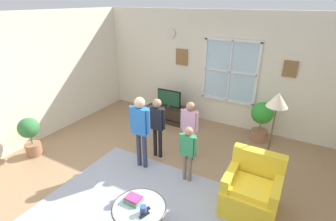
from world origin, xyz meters
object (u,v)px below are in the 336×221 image
(television, at_px, (169,98))
(coffee_table, at_px, (139,209))
(person_green_shirt, at_px, (188,148))
(remote_near_books, at_px, (145,210))
(person_black_shirt, at_px, (157,122))
(potted_plant_corner, at_px, (30,134))
(armchair, at_px, (252,191))
(person_pink_shirt, at_px, (190,125))
(person_blue_shirt, at_px, (141,125))
(book_stack, at_px, (134,199))
(cup, at_px, (143,210))
(tv_stand, at_px, (169,114))
(potted_plant_by_window, at_px, (261,118))
(remote_near_cup, at_px, (144,215))
(floor_lamp, at_px, (276,110))

(television, relative_size, coffee_table, 0.87)
(person_green_shirt, bearing_deg, remote_near_books, -89.98)
(person_green_shirt, relative_size, person_black_shirt, 0.84)
(person_green_shirt, relative_size, potted_plant_corner, 1.28)
(person_green_shirt, height_order, potted_plant_corner, person_green_shirt)
(television, distance_m, armchair, 3.26)
(armchair, bearing_deg, person_pink_shirt, 152.06)
(armchair, xyz_separation_m, person_blue_shirt, (-2.01, 0.07, 0.55))
(book_stack, distance_m, person_black_shirt, 1.73)
(television, xyz_separation_m, remote_near_books, (1.43, -3.18, -0.21))
(television, relative_size, person_pink_shirt, 0.53)
(person_pink_shirt, bearing_deg, coffee_table, -85.52)
(remote_near_books, distance_m, person_black_shirt, 1.88)
(television, height_order, armchair, armchair)
(coffee_table, distance_m, cup, 0.14)
(tv_stand, distance_m, book_stack, 3.35)
(television, xyz_separation_m, coffee_table, (1.32, -3.17, -0.24))
(cup, relative_size, remote_near_books, 0.77)
(remote_near_books, xyz_separation_m, potted_plant_by_window, (0.80, 3.29, 0.13))
(television, distance_m, cup, 3.53)
(coffee_table, xyz_separation_m, person_black_shirt, (-0.72, 1.64, 0.39))
(armchair, distance_m, potted_plant_by_window, 2.17)
(tv_stand, bearing_deg, potted_plant_corner, -120.72)
(cup, bearing_deg, potted_plant_by_window, 76.45)
(armchair, distance_m, remote_near_books, 1.60)
(remote_near_cup, height_order, person_pink_shirt, person_pink_shirt)
(remote_near_cup, relative_size, potted_plant_by_window, 0.15)
(armchair, height_order, potted_plant_by_window, potted_plant_by_window)
(tv_stand, distance_m, person_pink_shirt, 1.85)
(tv_stand, relative_size, armchair, 1.25)
(tv_stand, relative_size, person_black_shirt, 0.88)
(potted_plant_by_window, height_order, floor_lamp, floor_lamp)
(armchair, relative_size, person_blue_shirt, 0.62)
(book_stack, relative_size, person_blue_shirt, 0.16)
(person_blue_shirt, bearing_deg, remote_near_books, -53.28)
(book_stack, bearing_deg, person_pink_shirt, 90.70)
(television, height_order, person_green_shirt, person_green_shirt)
(coffee_table, height_order, person_black_shirt, person_black_shirt)
(tv_stand, bearing_deg, person_pink_shirt, -48.14)
(book_stack, xyz_separation_m, person_pink_shirt, (-0.02, 1.81, 0.32))
(potted_plant_by_window, bearing_deg, remote_near_cup, -102.86)
(armchair, distance_m, person_green_shirt, 1.16)
(book_stack, height_order, person_green_shirt, person_green_shirt)
(cup, relative_size, person_black_shirt, 0.09)
(tv_stand, relative_size, coffee_table, 1.49)
(remote_near_books, bearing_deg, coffee_table, 173.89)
(person_green_shirt, xyz_separation_m, person_pink_shirt, (-0.25, 0.60, 0.11))
(armchair, relative_size, person_pink_shirt, 0.72)
(person_blue_shirt, bearing_deg, armchair, -2.05)
(remote_near_cup, bearing_deg, cup, 140.75)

